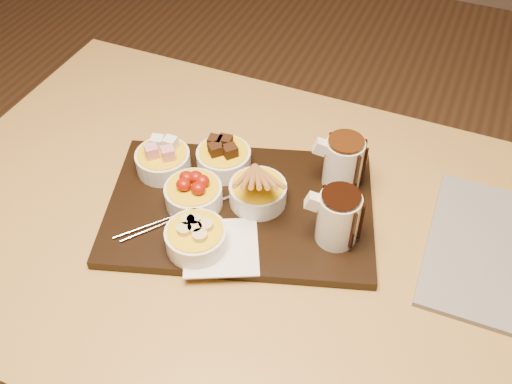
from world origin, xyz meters
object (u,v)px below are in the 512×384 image
at_px(serving_board, 240,207).
at_px(pitcher_milk_chocolate, 343,163).
at_px(pitcher_dark_chocolate, 338,218).
at_px(dining_table, 252,258).
at_px(bowl_strawberries, 194,195).

bearing_deg(serving_board, pitcher_milk_chocolate, 21.80).
height_order(pitcher_dark_chocolate, pitcher_milk_chocolate, same).
height_order(dining_table, bowl_strawberries, bowl_strawberries).
bearing_deg(pitcher_milk_chocolate, dining_table, -147.13).
relative_size(serving_board, bowl_strawberries, 4.60).
height_order(bowl_strawberries, pitcher_dark_chocolate, pitcher_dark_chocolate).
relative_size(dining_table, serving_board, 2.61).
distance_m(dining_table, serving_board, 0.11).
relative_size(dining_table, bowl_strawberries, 12.00).
distance_m(dining_table, pitcher_dark_chocolate, 0.22).
xyz_separation_m(dining_table, pitcher_milk_chocolate, (0.11, 0.14, 0.16)).
distance_m(serving_board, bowl_strawberries, 0.08).
relative_size(dining_table, pitcher_dark_chocolate, 12.81).
xyz_separation_m(dining_table, pitcher_dark_chocolate, (0.14, 0.01, 0.16)).
distance_m(serving_board, pitcher_milk_chocolate, 0.20).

